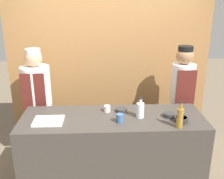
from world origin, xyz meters
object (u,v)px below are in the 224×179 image
at_px(cup_cream, 107,109).
at_px(sauce_bowl_white, 121,110).
at_px(bottle_clear, 140,110).
at_px(cutting_board, 48,121).
at_px(cup_blue, 120,118).
at_px(chef_left, 38,104).
at_px(sauce_bowl_yellow, 169,115).
at_px(bottle_vinegar, 180,117).
at_px(chef_right, 181,99).
at_px(sauce_bowl_orange, 181,119).

bearing_deg(cup_cream, sauce_bowl_white, -3.02).
relative_size(bottle_clear, cup_cream, 3.09).
height_order(sauce_bowl_white, cutting_board, sauce_bowl_white).
xyz_separation_m(bottle_clear, cup_cream, (-0.36, 0.17, -0.05)).
distance_m(bottle_clear, cup_cream, 0.40).
xyz_separation_m(cup_blue, chef_left, (-1.05, 0.76, -0.13)).
xyz_separation_m(sauce_bowl_yellow, bottle_vinegar, (0.04, -0.26, 0.09)).
xyz_separation_m(bottle_clear, chef_left, (-1.28, 0.65, -0.18)).
relative_size(cutting_board, chef_right, 0.19).
xyz_separation_m(cutting_board, bottle_vinegar, (1.38, -0.19, 0.10)).
bearing_deg(cutting_board, cup_blue, -3.34).
bearing_deg(sauce_bowl_white, bottle_vinegar, -36.78).
bearing_deg(sauce_bowl_white, sauce_bowl_yellow, -17.54).
relative_size(cutting_board, bottle_clear, 1.35).
distance_m(sauce_bowl_orange, cup_blue, 0.66).
bearing_deg(bottle_vinegar, sauce_bowl_yellow, 98.93).
bearing_deg(sauce_bowl_yellow, cup_cream, 165.84).
bearing_deg(bottle_clear, chef_right, 44.19).
bearing_deg(sauce_bowl_yellow, bottle_vinegar, -81.07).
relative_size(bottle_vinegar, bottle_clear, 1.24).
bearing_deg(bottle_clear, cup_cream, 154.88).
bearing_deg(cup_blue, sauce_bowl_yellow, 10.74).
bearing_deg(chef_left, bottle_vinegar, -28.88).
xyz_separation_m(sauce_bowl_white, bottle_clear, (0.20, -0.16, 0.07)).
height_order(sauce_bowl_yellow, cup_blue, cup_blue).
height_order(bottle_vinegar, cup_cream, bottle_vinegar).
relative_size(bottle_vinegar, cup_blue, 3.08).
relative_size(sauce_bowl_white, cutting_board, 0.41).
xyz_separation_m(sauce_bowl_yellow, cutting_board, (-1.33, -0.06, -0.02)).
relative_size(sauce_bowl_orange, bottle_vinegar, 0.51).
height_order(sauce_bowl_orange, sauce_bowl_white, sauce_bowl_orange).
bearing_deg(sauce_bowl_yellow, cutting_board, -177.34).
xyz_separation_m(bottle_vinegar, chef_left, (-1.65, 0.91, -0.20)).
bearing_deg(chef_left, sauce_bowl_orange, -24.76).
bearing_deg(bottle_vinegar, cup_cream, 149.52).
xyz_separation_m(bottle_vinegar, bottle_clear, (-0.37, 0.26, -0.02)).
distance_m(cup_blue, chef_left, 1.30).
relative_size(sauce_bowl_orange, chef_right, 0.09).
distance_m(sauce_bowl_orange, chef_left, 1.88).
height_order(sauce_bowl_orange, bottle_clear, bottle_clear).
bearing_deg(chef_right, bottle_vinegar, -108.21).
distance_m(sauce_bowl_yellow, bottle_clear, 0.34).
bearing_deg(bottle_clear, cup_blue, -154.66).
bearing_deg(sauce_bowl_yellow, sauce_bowl_orange, -53.98).
bearing_deg(cup_cream, bottle_vinegar, -30.48).
xyz_separation_m(cup_cream, chef_left, (-0.92, 0.48, -0.12)).
height_order(sauce_bowl_yellow, chef_right, chef_right).
bearing_deg(chef_left, bottle_clear, -26.89).
bearing_deg(sauce_bowl_yellow, chef_right, 62.56).
xyz_separation_m(sauce_bowl_orange, sauce_bowl_yellow, (-0.10, 0.13, -0.01)).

